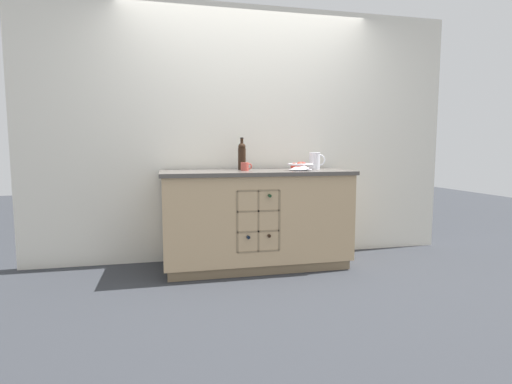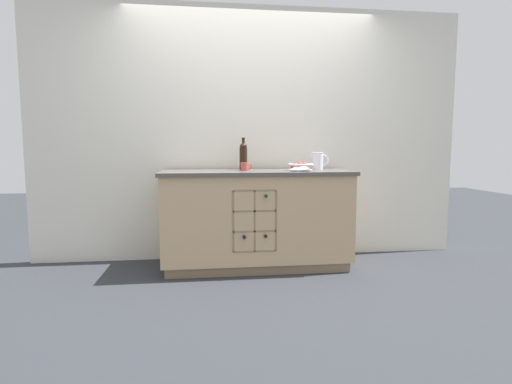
{
  "view_description": "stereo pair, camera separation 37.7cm",
  "coord_description": "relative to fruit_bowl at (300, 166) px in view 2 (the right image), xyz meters",
  "views": [
    {
      "loc": [
        -0.84,
        -3.65,
        1.13
      ],
      "look_at": [
        0.0,
        0.0,
        0.72
      ],
      "focal_mm": 28.0,
      "sensor_mm": 36.0,
      "label": 1
    },
    {
      "loc": [
        -0.47,
        -3.72,
        1.13
      ],
      "look_at": [
        0.0,
        0.0,
        0.72
      ],
      "focal_mm": 28.0,
      "sensor_mm": 36.0,
      "label": 2
    }
  ],
  "objects": [
    {
      "name": "white_pitcher",
      "position": [
        0.22,
        0.19,
        0.05
      ],
      "size": [
        0.17,
        0.11,
        0.17
      ],
      "color": "white",
      "rests_on": "kitchen_island"
    },
    {
      "name": "standing_wine_bottle",
      "position": [
        -0.51,
        0.26,
        0.1
      ],
      "size": [
        0.08,
        0.08,
        0.31
      ],
      "color": "black",
      "rests_on": "kitchen_island"
    },
    {
      "name": "ground_plane",
      "position": [
        -0.4,
        0.1,
        -0.97
      ],
      "size": [
        14.0,
        14.0,
        0.0
      ],
      "primitive_type": "plane",
      "color": "#2D3035"
    },
    {
      "name": "back_wall",
      "position": [
        -0.4,
        0.49,
        0.31
      ],
      "size": [
        4.4,
        0.06,
        2.55
      ],
      "primitive_type": "cube",
      "color": "silver",
      "rests_on": "ground_plane"
    },
    {
      "name": "ceramic_mug",
      "position": [
        -0.51,
        0.09,
        -0.0
      ],
      "size": [
        0.11,
        0.07,
        0.08
      ],
      "color": "#B7473D",
      "rests_on": "kitchen_island"
    },
    {
      "name": "kitchen_island",
      "position": [
        -0.4,
        0.09,
        -0.5
      ],
      "size": [
        1.77,
        0.71,
        0.92
      ],
      "color": "#8B7354",
      "rests_on": "ground_plane"
    },
    {
      "name": "fruit_bowl",
      "position": [
        0.0,
        0.0,
        0.0
      ],
      "size": [
        0.24,
        0.24,
        0.08
      ],
      "color": "silver",
      "rests_on": "kitchen_island"
    }
  ]
}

